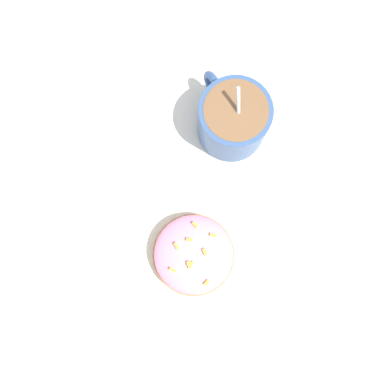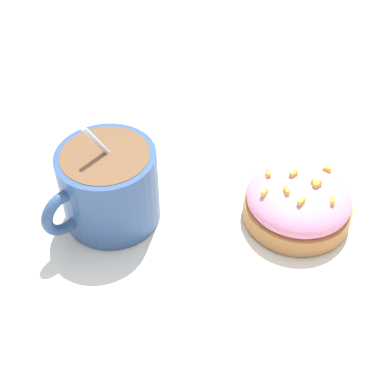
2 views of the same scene
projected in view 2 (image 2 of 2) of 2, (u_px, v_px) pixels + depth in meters
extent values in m
plane|color=silver|center=(203.00, 221.00, 0.46)|extent=(3.00, 3.00, 0.00)
cube|color=white|center=(203.00, 220.00, 0.46)|extent=(0.30, 0.31, 0.00)
cylinder|color=#335184|center=(110.00, 184.00, 0.44)|extent=(0.08, 0.08, 0.07)
cylinder|color=brown|center=(106.00, 158.00, 0.42)|extent=(0.07, 0.07, 0.01)
torus|color=#335184|center=(65.00, 212.00, 0.42)|extent=(0.03, 0.04, 0.04)
ellipsoid|color=silver|center=(89.00, 212.00, 0.45)|extent=(0.03, 0.03, 0.01)
cylinder|color=silver|center=(118.00, 163.00, 0.43)|extent=(0.04, 0.03, 0.09)
cylinder|color=#B2753D|center=(297.00, 209.00, 0.45)|extent=(0.09, 0.09, 0.02)
ellipsoid|color=pink|center=(299.00, 197.00, 0.44)|extent=(0.09, 0.09, 0.03)
cube|color=yellow|center=(301.00, 201.00, 0.42)|extent=(0.01, 0.01, 0.00)
cube|color=yellow|center=(315.00, 183.00, 0.43)|extent=(0.01, 0.01, 0.00)
cube|color=yellow|center=(264.00, 188.00, 0.43)|extent=(0.01, 0.01, 0.00)
cube|color=yellow|center=(294.00, 173.00, 0.44)|extent=(0.01, 0.01, 0.00)
cube|color=yellow|center=(287.00, 193.00, 0.43)|extent=(0.00, 0.01, 0.00)
cube|color=yellow|center=(333.00, 200.00, 0.42)|extent=(0.00, 0.01, 0.00)
cube|color=yellow|center=(317.00, 184.00, 0.43)|extent=(0.01, 0.01, 0.00)
cube|color=yellow|center=(317.00, 183.00, 0.43)|extent=(0.01, 0.01, 0.00)
cube|color=yellow|center=(327.00, 169.00, 0.45)|extent=(0.01, 0.01, 0.00)
cube|color=yellow|center=(268.00, 173.00, 0.45)|extent=(0.00, 0.01, 0.00)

